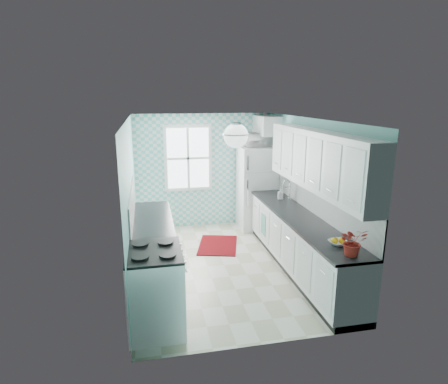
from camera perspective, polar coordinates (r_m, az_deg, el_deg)
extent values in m
cube|color=silver|center=(6.63, 0.02, -11.16)|extent=(3.00, 4.40, 0.02)
cube|color=white|center=(6.00, 0.02, 11.13)|extent=(3.00, 4.40, 0.02)
cube|color=#7CCBC4|center=(8.32, -3.09, 3.26)|extent=(3.00, 0.02, 2.50)
cube|color=#7CCBC4|center=(4.17, 6.28, -8.26)|extent=(3.00, 0.02, 2.50)
cube|color=#7CCBC4|center=(6.08, -14.05, -1.31)|extent=(0.02, 4.40, 2.50)
cube|color=#7CCBC4|center=(6.66, 12.84, 0.11)|extent=(0.02, 4.40, 2.50)
cube|color=#5EC6BE|center=(8.30, -3.07, 3.23)|extent=(3.00, 0.01, 2.50)
cube|color=white|center=(8.18, -5.50, 5.15)|extent=(1.04, 0.05, 1.44)
cube|color=white|center=(8.16, -5.49, 5.13)|extent=(0.90, 0.02, 1.30)
cube|color=white|center=(6.32, 14.12, -1.26)|extent=(0.02, 3.60, 0.51)
cube|color=white|center=(6.02, -13.84, -1.99)|extent=(0.02, 2.15, 0.51)
cube|color=silver|center=(5.93, 14.02, 4.73)|extent=(0.33, 3.20, 0.90)
cube|color=silver|center=(8.12, 6.48, 10.04)|extent=(0.40, 0.74, 0.40)
cylinder|color=silver|center=(5.22, 1.84, 10.32)|extent=(0.14, 0.14, 0.04)
cylinder|color=silver|center=(5.23, 1.83, 9.55)|extent=(0.02, 0.02, 0.12)
sphere|color=white|center=(5.23, 1.82, 8.57)|extent=(0.34, 0.34, 0.34)
cube|color=white|center=(6.44, 11.38, -7.81)|extent=(0.60, 3.60, 0.90)
cube|color=black|center=(6.27, 11.46, -3.84)|extent=(0.63, 3.60, 0.04)
cube|color=white|center=(6.26, -10.77, -8.42)|extent=(0.60, 2.15, 0.90)
cube|color=black|center=(6.10, -10.83, -4.33)|extent=(0.63, 2.15, 0.04)
cube|color=white|center=(8.24, 5.04, 0.65)|extent=(0.79, 0.75, 1.81)
cube|color=silver|center=(7.80, 5.90, 2.98)|extent=(0.77, 0.01, 0.02)
cube|color=silver|center=(7.65, 3.65, 4.47)|extent=(0.03, 0.03, 0.30)
cube|color=silver|center=(7.78, 3.58, -0.13)|extent=(0.03, 0.03, 0.54)
cube|color=white|center=(4.88, -10.40, -14.38)|extent=(0.67, 0.85, 1.01)
cube|color=black|center=(4.66, -10.68, -8.92)|extent=(0.67, 0.85, 0.03)
cube|color=black|center=(4.86, -6.32, -13.49)|extent=(0.01, 0.56, 0.34)
cube|color=silver|center=(7.13, 8.57, -1.50)|extent=(0.49, 0.42, 0.12)
cylinder|color=silver|center=(7.14, 9.97, 0.13)|extent=(0.02, 0.02, 0.30)
torus|color=silver|center=(7.07, 9.52, 1.60)|extent=(0.16, 0.02, 0.16)
cube|color=maroon|center=(7.44, -0.94, -8.09)|extent=(0.97, 1.19, 0.02)
cube|color=#53AB92|center=(7.18, 6.03, -4.97)|extent=(0.13, 0.25, 0.40)
imported|color=white|center=(5.22, 16.98, -7.40)|extent=(0.28, 0.28, 0.06)
imported|color=red|center=(4.88, 19.07, -7.17)|extent=(0.35, 0.31, 0.36)
imported|color=#97ABBC|center=(7.24, 8.59, -0.26)|extent=(0.11, 0.11, 0.20)
imported|color=white|center=(8.05, 5.20, 7.94)|extent=(0.53, 0.37, 0.29)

